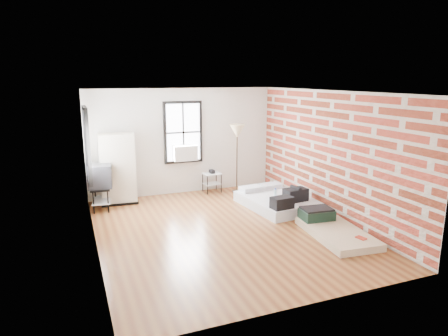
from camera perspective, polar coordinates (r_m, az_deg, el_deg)
name	(u,v)px	position (r m, az deg, el deg)	size (l,w,h in m)	color
ground	(224,230)	(8.31, 0.01, -8.84)	(6.00, 6.00, 0.00)	brown
room_shell	(228,143)	(8.26, 0.58, 3.54)	(5.02, 6.02, 2.80)	silver
mattress_main	(278,201)	(9.74, 7.66, -4.63)	(1.57, 2.01, 0.60)	white
mattress_bare	(332,228)	(8.37, 15.14, -8.29)	(1.11, 1.87, 0.39)	beige
wardrobe	(118,169)	(10.14, -14.92, -0.15)	(0.91, 0.57, 1.74)	black
side_table	(212,177)	(10.85, -1.74, -1.33)	(0.50, 0.42, 0.62)	black
floor_lamp	(237,134)	(10.65, 1.89, 4.85)	(0.40, 0.40, 1.85)	black
tv_stand	(100,177)	(9.81, -17.27, -1.25)	(0.61, 0.82, 1.09)	black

